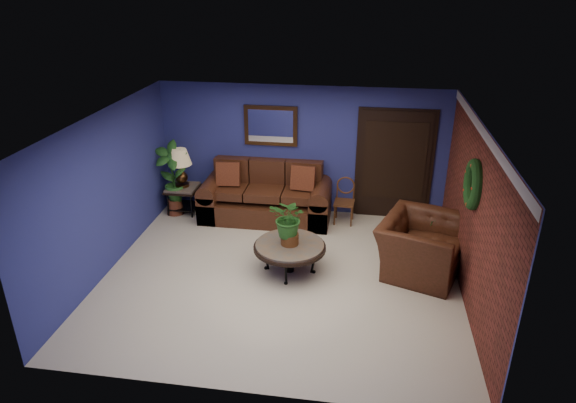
# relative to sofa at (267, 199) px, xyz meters

# --- Properties ---
(floor) EXTENTS (5.50, 5.50, 0.00)m
(floor) POSITION_rel_sofa_xyz_m (0.63, -2.09, -0.36)
(floor) COLOR beige
(floor) RESTS_ON ground
(wall_back) EXTENTS (5.50, 0.04, 2.50)m
(wall_back) POSITION_rel_sofa_xyz_m (0.63, 0.41, 0.89)
(wall_back) COLOR navy
(wall_back) RESTS_ON ground
(wall_left) EXTENTS (0.04, 5.00, 2.50)m
(wall_left) POSITION_rel_sofa_xyz_m (-2.12, -2.09, 0.89)
(wall_left) COLOR navy
(wall_left) RESTS_ON ground
(wall_right_brick) EXTENTS (0.04, 5.00, 2.50)m
(wall_right_brick) POSITION_rel_sofa_xyz_m (3.38, -2.09, 0.89)
(wall_right_brick) COLOR maroon
(wall_right_brick) RESTS_ON ground
(ceiling) EXTENTS (5.50, 5.00, 0.02)m
(ceiling) POSITION_rel_sofa_xyz_m (0.63, -2.09, 2.14)
(ceiling) COLOR silver
(ceiling) RESTS_ON wall_back
(crown_molding) EXTENTS (0.03, 5.00, 0.14)m
(crown_molding) POSITION_rel_sofa_xyz_m (3.35, -2.09, 2.07)
(crown_molding) COLOR white
(crown_molding) RESTS_ON wall_right_brick
(wall_mirror) EXTENTS (1.02, 0.06, 0.77)m
(wall_mirror) POSITION_rel_sofa_xyz_m (0.03, 0.37, 1.36)
(wall_mirror) COLOR #472A13
(wall_mirror) RESTS_ON wall_back
(closet_door) EXTENTS (1.44, 0.06, 2.18)m
(closet_door) POSITION_rel_sofa_xyz_m (2.38, 0.38, 0.69)
(closet_door) COLOR black
(closet_door) RESTS_ON wall_back
(wreath) EXTENTS (0.16, 0.72, 0.72)m
(wreath) POSITION_rel_sofa_xyz_m (3.32, -2.04, 1.34)
(wreath) COLOR black
(wreath) RESTS_ON wall_right_brick
(sofa) EXTENTS (2.46, 1.06, 1.11)m
(sofa) POSITION_rel_sofa_xyz_m (0.00, 0.00, 0.00)
(sofa) COLOR #492114
(sofa) RESTS_ON ground
(coffee_table) EXTENTS (1.14, 1.14, 0.49)m
(coffee_table) POSITION_rel_sofa_xyz_m (0.74, -1.93, 0.07)
(coffee_table) COLOR #55514A
(coffee_table) RESTS_ON ground
(end_table) EXTENTS (0.60, 0.60, 0.55)m
(end_table) POSITION_rel_sofa_xyz_m (-1.67, -0.04, 0.05)
(end_table) COLOR #55514A
(end_table) RESTS_ON ground
(table_lamp) EXTENTS (0.44, 0.44, 0.73)m
(table_lamp) POSITION_rel_sofa_xyz_m (-1.67, -0.04, 0.66)
(table_lamp) COLOR #472A13
(table_lamp) RESTS_ON end_table
(side_chair) EXTENTS (0.39, 0.39, 0.87)m
(side_chair) POSITION_rel_sofa_xyz_m (1.50, 0.02, 0.13)
(side_chair) COLOR #542F18
(side_chair) RESTS_ON ground
(armchair) EXTENTS (1.57, 1.68, 0.88)m
(armchair) POSITION_rel_sofa_xyz_m (2.78, -1.60, 0.08)
(armchair) COLOR #492114
(armchair) RESTS_ON ground
(coffee_plant) EXTENTS (0.73, 0.68, 0.78)m
(coffee_plant) POSITION_rel_sofa_xyz_m (0.74, -1.93, 0.56)
(coffee_plant) COLOR #5C3117
(coffee_plant) RESTS_ON coffee_table
(floor_plant) EXTENTS (0.33, 0.27, 0.73)m
(floor_plant) POSITION_rel_sofa_xyz_m (2.98, -1.10, 0.00)
(floor_plant) COLOR #5C3117
(floor_plant) RESTS_ON ground
(tall_plant) EXTENTS (0.66, 0.46, 1.46)m
(tall_plant) POSITION_rel_sofa_xyz_m (-1.82, -0.14, 0.43)
(tall_plant) COLOR brown
(tall_plant) RESTS_ON ground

